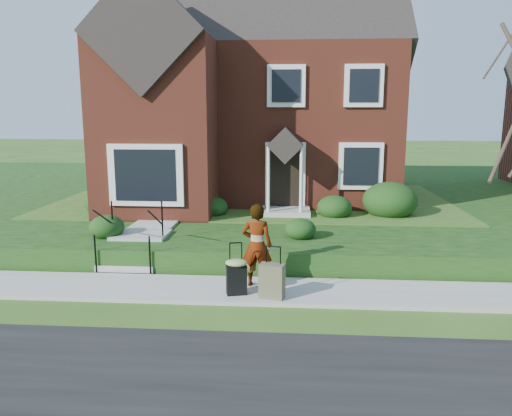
# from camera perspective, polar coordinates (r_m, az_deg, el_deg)

# --- Properties ---
(ground) EXTENTS (120.00, 120.00, 0.00)m
(ground) POSITION_cam_1_polar(r_m,az_deg,el_deg) (10.89, -3.67, -9.50)
(ground) COLOR #2D5119
(ground) RESTS_ON ground
(sidewalk) EXTENTS (60.00, 1.60, 0.08)m
(sidewalk) POSITION_cam_1_polar(r_m,az_deg,el_deg) (10.87, -3.67, -9.31)
(sidewalk) COLOR #9E9B93
(sidewalk) RESTS_ON ground
(terrace) EXTENTS (44.00, 20.00, 0.60)m
(terrace) POSITION_cam_1_polar(r_m,az_deg,el_deg) (21.45, 11.03, 1.32)
(terrace) COLOR #12350E
(terrace) RESTS_ON ground
(walkway) EXTENTS (1.20, 6.00, 0.06)m
(walkway) POSITION_cam_1_polar(r_m,az_deg,el_deg) (15.93, -10.18, -0.73)
(walkway) COLOR #9E9B93
(walkway) RESTS_ON terrace
(main_house) EXTENTS (10.40, 10.20, 9.40)m
(main_house) POSITION_cam_1_polar(r_m,az_deg,el_deg) (19.84, -0.57, 15.14)
(main_house) COLOR maroon
(main_house) RESTS_ON terrace
(front_steps) EXTENTS (1.40, 2.02, 1.50)m
(front_steps) POSITION_cam_1_polar(r_m,az_deg,el_deg) (13.01, -13.57, -4.19)
(front_steps) COLOR #9E9B93
(front_steps) RESTS_ON ground
(foundation_shrubs) EXTENTS (10.37, 4.62, 1.19)m
(foundation_shrubs) POSITION_cam_1_polar(r_m,az_deg,el_deg) (15.30, 0.77, 0.78)
(foundation_shrubs) COLOR black
(foundation_shrubs) RESTS_ON terrace
(woman) EXTENTS (0.71, 0.52, 1.82)m
(woman) POSITION_cam_1_polar(r_m,az_deg,el_deg) (10.71, 0.10, -4.27)
(woman) COLOR #999999
(woman) RESTS_ON sidewalk
(suitcase_black) EXTENTS (0.53, 0.47, 1.10)m
(suitcase_black) POSITION_cam_1_polar(r_m,az_deg,el_deg) (10.36, -2.25, -7.61)
(suitcase_black) COLOR black
(suitcase_black) RESTS_ON sidewalk
(suitcase_olive) EXTENTS (0.55, 0.39, 1.07)m
(suitcase_olive) POSITION_cam_1_polar(r_m,az_deg,el_deg) (10.19, 1.84, -8.33)
(suitcase_olive) COLOR brown
(suitcase_olive) RESTS_ON sidewalk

